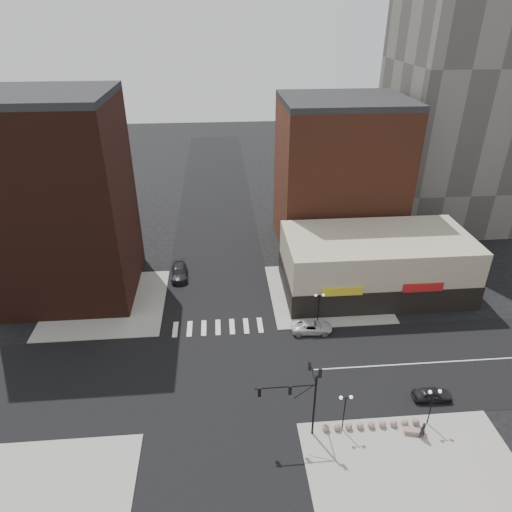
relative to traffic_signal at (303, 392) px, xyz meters
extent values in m
plane|color=black|center=(-7.24, 7.83, -4.96)|extent=(240.00, 240.00, 0.00)
cube|color=black|center=(-7.24, 7.83, -4.95)|extent=(200.00, 14.00, 0.02)
cube|color=black|center=(-7.24, 7.83, -4.95)|extent=(14.00, 200.00, 0.02)
cube|color=gray|center=(-21.74, 22.33, -4.90)|extent=(15.00, 15.00, 0.12)
cube|color=gray|center=(7.26, 22.33, -4.90)|extent=(15.00, 15.00, 0.12)
cube|color=gray|center=(8.76, -6.17, -4.90)|extent=(18.00, 14.00, 0.12)
cube|color=#351810|center=(-26.24, 26.33, 7.54)|extent=(16.00, 15.00, 25.00)
cube|color=#351810|center=(-39.24, 41.83, 1.04)|extent=(20.00, 18.00, 12.00)
cube|color=brown|center=(11.76, 37.33, 6.04)|extent=(18.00, 15.00, 22.00)
cube|color=#B6AB90|center=(13.76, 22.83, -0.96)|extent=(24.00, 12.00, 8.00)
cube|color=black|center=(13.76, 22.83, -3.26)|extent=(24.20, 12.20, 3.40)
cylinder|color=black|center=(0.96, -0.37, -1.46)|extent=(0.18, 0.18, 7.00)
cylinder|color=black|center=(-1.64, -0.37, 1.04)|extent=(5.20, 0.11, 0.11)
cylinder|color=black|center=(-0.04, -0.37, 0.34)|extent=(1.72, 0.06, 1.46)
cylinder|color=black|center=(0.96, 1.13, 1.04)|extent=(0.11, 3.00, 0.11)
cube|color=black|center=(-3.84, -0.37, 0.64)|extent=(0.28, 0.18, 0.95)
sphere|color=red|center=(-3.84, -0.37, 0.94)|extent=(0.16, 0.16, 0.16)
cube|color=black|center=(-1.24, -0.37, 0.64)|extent=(0.28, 0.18, 0.95)
sphere|color=red|center=(-1.24, -0.37, 0.94)|extent=(0.16, 0.16, 0.16)
cube|color=black|center=(0.96, 2.43, 0.64)|extent=(0.18, 0.28, 0.95)
sphere|color=red|center=(0.96, 2.43, 0.94)|extent=(0.16, 0.16, 0.16)
cube|color=black|center=(1.21, -0.37, 2.34)|extent=(0.28, 0.18, 0.95)
sphere|color=red|center=(1.21, -0.37, 2.64)|extent=(0.16, 0.16, 0.16)
cylinder|color=black|center=(3.76, -0.17, -2.84)|extent=(0.11, 0.11, 4.00)
cylinder|color=black|center=(3.76, -0.17, -0.94)|extent=(0.90, 0.06, 0.06)
sphere|color=white|center=(3.31, -0.17, -0.84)|extent=(0.32, 0.32, 0.32)
sphere|color=white|center=(4.21, -0.17, -0.84)|extent=(0.32, 0.32, 0.32)
cylinder|color=black|center=(11.76, -0.17, -2.84)|extent=(0.11, 0.11, 4.00)
cylinder|color=black|center=(11.76, -0.17, -0.94)|extent=(0.90, 0.06, 0.06)
sphere|color=white|center=(11.31, -0.17, -0.84)|extent=(0.32, 0.32, 0.32)
sphere|color=white|center=(12.21, -0.17, -0.84)|extent=(0.32, 0.32, 0.32)
cylinder|color=black|center=(4.76, 15.83, -2.84)|extent=(0.11, 0.11, 4.00)
cylinder|color=black|center=(4.76, 15.83, -0.94)|extent=(0.90, 0.06, 0.06)
sphere|color=white|center=(4.31, 15.83, -0.84)|extent=(0.32, 0.32, 0.32)
sphere|color=white|center=(5.21, 15.83, -0.84)|extent=(0.32, 0.32, 0.32)
sphere|color=#8D6F61|center=(2.26, -0.17, -4.52)|extent=(0.63, 0.63, 0.63)
sphere|color=#8D6F61|center=(3.31, -0.17, -4.52)|extent=(0.63, 0.63, 0.63)
sphere|color=#8D6F61|center=(4.36, -0.17, -4.52)|extent=(0.63, 0.63, 0.63)
sphere|color=#8D6F61|center=(5.41, -0.17, -4.52)|extent=(0.63, 0.63, 0.63)
sphere|color=#8D6F61|center=(6.46, -0.17, -4.52)|extent=(0.63, 0.63, 0.63)
sphere|color=#8D6F61|center=(7.51, -0.17, -4.52)|extent=(0.63, 0.63, 0.63)
sphere|color=#8D6F61|center=(8.56, -0.17, -4.52)|extent=(0.63, 0.63, 0.63)
sphere|color=#8D6F61|center=(9.61, -0.17, -4.52)|extent=(0.63, 0.63, 0.63)
sphere|color=#8D6F61|center=(10.66, -0.17, -4.52)|extent=(0.63, 0.63, 0.63)
imported|color=silver|center=(3.76, 14.33, -4.29)|extent=(4.91, 2.43, 1.34)
imported|color=black|center=(13.48, 2.78, -4.32)|extent=(3.84, 1.69, 1.29)
imported|color=black|center=(-12.68, 28.24, -4.18)|extent=(2.55, 5.54, 1.57)
imported|color=black|center=(10.61, -1.58, -3.97)|extent=(0.73, 0.59, 1.74)
cube|color=gray|center=(10.14, -1.17, -4.68)|extent=(1.78, 0.91, 0.32)
cube|color=gray|center=(10.14, -1.17, -4.46)|extent=(2.02, 1.07, 0.13)
camera|label=1|loc=(-6.48, -28.23, 28.97)|focal=32.00mm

